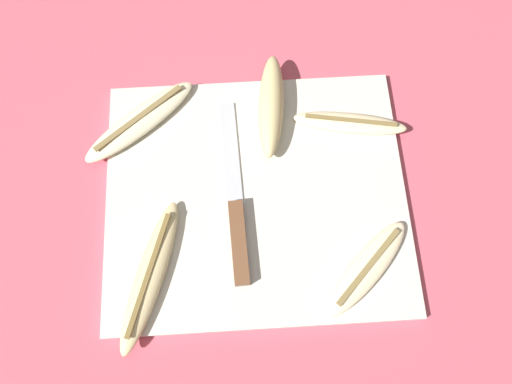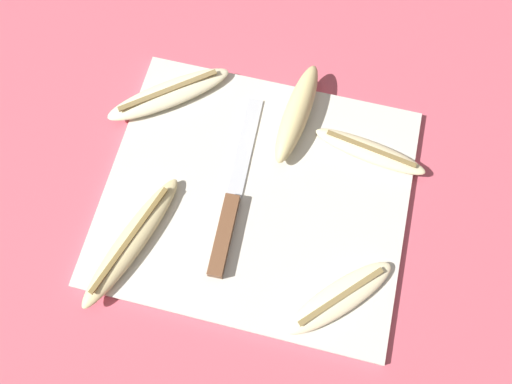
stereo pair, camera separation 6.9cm
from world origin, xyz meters
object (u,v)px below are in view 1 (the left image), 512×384
(banana_mellow_near, at_px, (150,275))
(banana_bright_far, at_px, (140,121))
(knife, at_px, (237,223))
(banana_spotted_left, at_px, (271,105))
(banana_cream_curved, at_px, (350,123))
(banana_pale_long, at_px, (367,268))

(banana_mellow_near, height_order, banana_bright_far, banana_mellow_near)
(knife, height_order, banana_spotted_left, banana_spotted_left)
(banana_bright_far, bearing_deg, banana_spotted_left, 2.73)
(knife, xyz_separation_m, banana_bright_far, (-0.13, 0.16, 0.00))
(banana_mellow_near, xyz_separation_m, banana_cream_curved, (0.29, 0.21, -0.00))
(banana_pale_long, height_order, banana_cream_curved, banana_pale_long)
(banana_mellow_near, distance_m, banana_bright_far, 0.23)
(banana_cream_curved, bearing_deg, knife, -140.55)
(banana_mellow_near, bearing_deg, knife, 29.32)
(banana_pale_long, bearing_deg, knife, 156.78)
(banana_cream_curved, bearing_deg, banana_mellow_near, -144.35)
(banana_bright_far, bearing_deg, banana_mellow_near, -85.54)
(knife, distance_m, banana_cream_curved, 0.22)
(banana_spotted_left, xyz_separation_m, banana_cream_curved, (0.11, -0.03, -0.01))
(banana_pale_long, distance_m, banana_cream_curved, 0.21)
(banana_spotted_left, height_order, banana_pale_long, banana_spotted_left)
(knife, distance_m, banana_spotted_left, 0.18)
(banana_mellow_near, height_order, banana_pale_long, banana_mellow_near)
(banana_spotted_left, bearing_deg, banana_pale_long, -65.68)
(knife, relative_size, banana_cream_curved, 1.62)
(banana_spotted_left, xyz_separation_m, banana_bright_far, (-0.19, -0.01, -0.01))
(banana_mellow_near, relative_size, banana_pale_long, 1.45)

